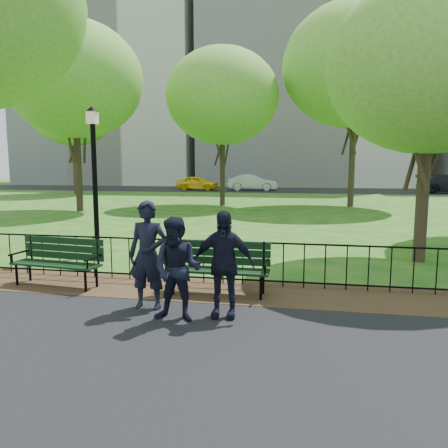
% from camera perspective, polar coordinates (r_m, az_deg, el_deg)
% --- Properties ---
extents(ground, '(120.00, 120.00, 0.00)m').
position_cam_1_polar(ground, '(7.20, -8.03, -11.79)').
color(ground, '#1C5616').
extents(dirt_strip, '(60.00, 1.60, 0.01)m').
position_cam_1_polar(dirt_strip, '(8.56, -4.76, -8.45)').
color(dirt_strip, '#3A2418').
rests_on(dirt_strip, ground).
extents(far_street, '(70.00, 9.00, 0.01)m').
position_cam_1_polar(far_street, '(41.54, 7.75, 4.41)').
color(far_street, black).
rests_on(far_street, ground).
extents(iron_fence, '(24.06, 0.06, 1.00)m').
position_cam_1_polar(iron_fence, '(8.90, -3.93, -4.57)').
color(iron_fence, black).
rests_on(iron_fence, ground).
extents(apartment_west, '(22.00, 15.00, 26.00)m').
position_cam_1_polar(apartment_west, '(60.49, -13.63, 17.67)').
color(apartment_west, beige).
rests_on(apartment_west, ground).
extents(apartment_mid, '(24.00, 15.00, 30.00)m').
position_cam_1_polar(apartment_mid, '(55.85, 11.03, 20.69)').
color(apartment_mid, silver).
rests_on(apartment_mid, ground).
extents(park_bench_main, '(1.99, 0.60, 1.06)m').
position_cam_1_polar(park_bench_main, '(8.13, -2.87, -4.74)').
color(park_bench_main, black).
rests_on(park_bench_main, ground).
extents(park_bench_left_a, '(1.87, 0.76, 1.04)m').
position_cam_1_polar(park_bench_left_a, '(9.27, -20.74, -3.98)').
color(park_bench_left_a, black).
rests_on(park_bench_left_a, ground).
extents(lamppost, '(0.35, 0.35, 3.87)m').
position_cam_1_polar(lamppost, '(11.89, -16.54, 6.05)').
color(lamppost, black).
rests_on(lamppost, ground).
extents(tree_near_e, '(4.86, 4.86, 6.78)m').
position_cam_1_polar(tree_near_e, '(11.96, 25.36, 18.15)').
color(tree_near_e, '#2D2116').
rests_on(tree_near_e, ground).
extents(tree_mid_w, '(6.79, 6.79, 9.47)m').
position_cam_1_polar(tree_mid_w, '(24.04, -18.96, 17.37)').
color(tree_mid_w, '#2D2116').
rests_on(tree_mid_w, ground).
extents(tree_far_c, '(6.46, 6.46, 9.00)m').
position_cam_1_polar(tree_far_c, '(25.92, -0.21, 16.33)').
color(tree_far_c, '#2D2116').
rests_on(tree_far_c, ground).
extents(tree_far_e, '(8.09, 8.09, 11.28)m').
position_cam_1_polar(tree_far_e, '(26.64, 16.83, 19.23)').
color(tree_far_e, '#2D2116').
rests_on(tree_far_e, ground).
extents(tree_far_w, '(7.17, 7.17, 10.00)m').
position_cam_1_polar(tree_far_w, '(37.86, -19.20, 14.25)').
color(tree_far_w, '#2D2116').
rests_on(tree_far_w, ground).
extents(person_left, '(0.66, 0.44, 1.81)m').
position_cam_1_polar(person_left, '(7.34, -9.90, -4.01)').
color(person_left, black).
rests_on(person_left, asphalt_path).
extents(person_mid, '(0.80, 0.45, 1.61)m').
position_cam_1_polar(person_mid, '(6.71, -6.12, -5.92)').
color(person_mid, black).
rests_on(person_mid, asphalt_path).
extents(person_right, '(1.01, 0.44, 1.69)m').
position_cam_1_polar(person_right, '(6.84, -0.13, -5.26)').
color(person_right, black).
rests_on(person_right, asphalt_path).
extents(taxi, '(4.09, 2.03, 1.34)m').
position_cam_1_polar(taxi, '(41.11, -3.48, 5.38)').
color(taxi, yellow).
rests_on(taxi, far_street).
extents(sedan_silver, '(4.68, 2.12, 1.49)m').
position_cam_1_polar(sedan_silver, '(40.38, 3.72, 5.44)').
color(sedan_silver, '#B9BCC1').
rests_on(sedan_silver, far_street).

